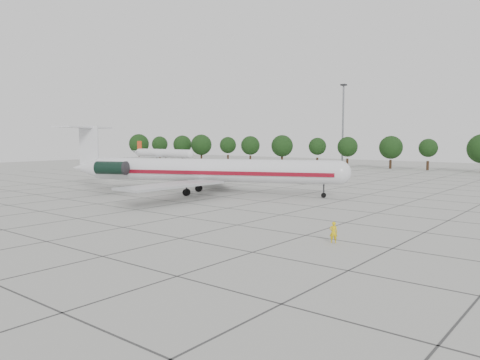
{
  "coord_description": "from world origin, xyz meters",
  "views": [
    {
      "loc": [
        37.39,
        -44.28,
        8.88
      ],
      "look_at": [
        0.81,
        1.43,
        3.5
      ],
      "focal_mm": 35.0,
      "sensor_mm": 36.0,
      "label": 1
    }
  ],
  "objects_px": {
    "ground_crew": "(333,232)",
    "main_airliner": "(197,170)",
    "bg_airliner_a": "(163,153)",
    "floodlight_mast": "(343,120)"
  },
  "relations": [
    {
      "from": "ground_crew",
      "to": "floodlight_mast",
      "type": "relative_size",
      "value": 0.07
    },
    {
      "from": "bg_airliner_a",
      "to": "floodlight_mast",
      "type": "bearing_deg",
      "value": 17.6
    },
    {
      "from": "ground_crew",
      "to": "bg_airliner_a",
      "type": "height_order",
      "value": "bg_airliner_a"
    },
    {
      "from": "ground_crew",
      "to": "main_airliner",
      "type": "bearing_deg",
      "value": -61.9
    },
    {
      "from": "main_airliner",
      "to": "ground_crew",
      "type": "xyz_separation_m",
      "value": [
        32.86,
        -17.64,
        -2.87
      ]
    },
    {
      "from": "ground_crew",
      "to": "bg_airliner_a",
      "type": "xyz_separation_m",
      "value": [
        -111.62,
        81.44,
        2.0
      ]
    },
    {
      "from": "ground_crew",
      "to": "bg_airliner_a",
      "type": "distance_m",
      "value": 138.19
    },
    {
      "from": "main_airliner",
      "to": "floodlight_mast",
      "type": "height_order",
      "value": "floodlight_mast"
    },
    {
      "from": "bg_airliner_a",
      "to": "ground_crew",
      "type": "bearing_deg",
      "value": -36.12
    },
    {
      "from": "ground_crew",
      "to": "bg_airliner_a",
      "type": "relative_size",
      "value": 0.06
    }
  ]
}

